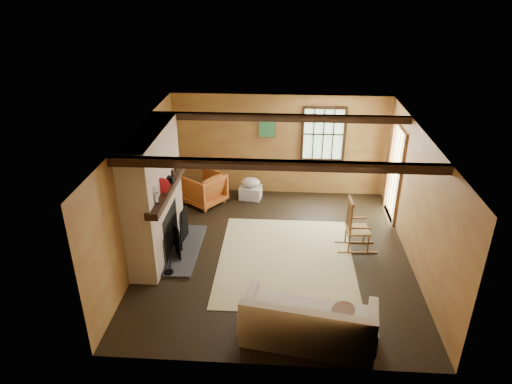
# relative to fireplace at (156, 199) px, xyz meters

# --- Properties ---
(ground) EXTENTS (5.50, 5.50, 0.00)m
(ground) POSITION_rel_fireplace_xyz_m (2.23, 0.00, -1.10)
(ground) COLOR black
(ground) RESTS_ON ground
(room_envelope) EXTENTS (5.02, 5.52, 2.44)m
(room_envelope) POSITION_rel_fireplace_xyz_m (2.45, 0.26, 0.53)
(room_envelope) COLOR #A6803B
(room_envelope) RESTS_ON ground
(fireplace) EXTENTS (1.02, 2.30, 2.40)m
(fireplace) POSITION_rel_fireplace_xyz_m (0.00, 0.00, 0.00)
(fireplace) COLOR brown
(fireplace) RESTS_ON ground
(rug) EXTENTS (2.50, 3.00, 0.01)m
(rug) POSITION_rel_fireplace_xyz_m (2.43, -0.20, -1.10)
(rug) COLOR beige
(rug) RESTS_ON ground
(rocking_chair) EXTENTS (0.79, 0.46, 1.07)m
(rocking_chair) POSITION_rel_fireplace_xyz_m (3.75, 0.30, -0.65)
(rocking_chair) COLOR #A2834E
(rocking_chair) RESTS_ON ground
(sofa) EXTENTS (2.03, 1.16, 0.78)m
(sofa) POSITION_rel_fireplace_xyz_m (2.76, -2.24, -0.83)
(sofa) COLOR beige
(sofa) RESTS_ON ground
(firewood_pile) EXTENTS (0.72, 0.13, 0.26)m
(firewood_pile) POSITION_rel_fireplace_xyz_m (0.23, 2.57, -0.97)
(firewood_pile) COLOR brown
(firewood_pile) RESTS_ON ground
(laundry_basket) EXTENTS (0.55, 0.45, 0.30)m
(laundry_basket) POSITION_rel_fireplace_xyz_m (1.57, 2.35, -0.95)
(laundry_basket) COLOR silver
(laundry_basket) RESTS_ON ground
(basket_pillow) EXTENTS (0.52, 0.46, 0.22)m
(basket_pillow) POSITION_rel_fireplace_xyz_m (1.57, 2.35, -0.69)
(basket_pillow) COLOR beige
(basket_pillow) RESTS_ON laundry_basket
(armchair) EXTENTS (1.13, 1.13, 0.75)m
(armchair) POSITION_rel_fireplace_xyz_m (0.52, 2.02, -0.73)
(armchair) COLOR #BF6026
(armchair) RESTS_ON ground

